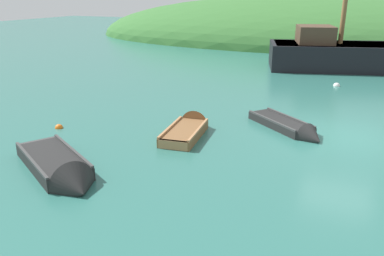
{
  "coord_description": "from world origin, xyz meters",
  "views": [
    {
      "loc": [
        -0.0,
        -13.79,
        4.68
      ],
      "look_at": [
        -4.96,
        -1.9,
        0.23
      ],
      "focal_mm": 36.4,
      "sensor_mm": 36.0,
      "label": 1
    }
  ],
  "objects_px": {
    "rowboat_far": "(290,129)",
    "buoy_orange": "(59,128)",
    "sailing_ship": "(365,60)",
    "rowboat_center": "(61,171)",
    "rowboat_near_dock": "(189,130)",
    "buoy_white": "(337,86)"
  },
  "relations": [
    {
      "from": "rowboat_far",
      "to": "buoy_orange",
      "type": "bearing_deg",
      "value": -119.08
    },
    {
      "from": "rowboat_far",
      "to": "buoy_orange",
      "type": "relative_size",
      "value": 10.96
    },
    {
      "from": "sailing_ship",
      "to": "rowboat_center",
      "type": "relative_size",
      "value": 3.92
    },
    {
      "from": "rowboat_far",
      "to": "rowboat_center",
      "type": "height_order",
      "value": "rowboat_center"
    },
    {
      "from": "rowboat_near_dock",
      "to": "buoy_orange",
      "type": "bearing_deg",
      "value": 100.69
    },
    {
      "from": "rowboat_far",
      "to": "buoy_white",
      "type": "bearing_deg",
      "value": 122.79
    },
    {
      "from": "rowboat_center",
      "to": "rowboat_far",
      "type": "bearing_deg",
      "value": 80.64
    },
    {
      "from": "rowboat_center",
      "to": "buoy_white",
      "type": "relative_size",
      "value": 11.08
    },
    {
      "from": "rowboat_near_dock",
      "to": "buoy_white",
      "type": "distance_m",
      "value": 10.82
    },
    {
      "from": "buoy_white",
      "to": "sailing_ship",
      "type": "bearing_deg",
      "value": 76.62
    },
    {
      "from": "sailing_ship",
      "to": "rowboat_center",
      "type": "xyz_separation_m",
      "value": [
        -7.67,
        -20.16,
        -0.48
      ]
    },
    {
      "from": "sailing_ship",
      "to": "buoy_orange",
      "type": "distance_m",
      "value": 19.98
    },
    {
      "from": "rowboat_near_dock",
      "to": "rowboat_far",
      "type": "distance_m",
      "value": 3.66
    },
    {
      "from": "rowboat_far",
      "to": "rowboat_center",
      "type": "relative_size",
      "value": 0.82
    },
    {
      "from": "buoy_orange",
      "to": "buoy_white",
      "type": "bearing_deg",
      "value": 51.28
    },
    {
      "from": "rowboat_far",
      "to": "buoy_orange",
      "type": "distance_m",
      "value": 8.45
    },
    {
      "from": "rowboat_near_dock",
      "to": "buoy_orange",
      "type": "distance_m",
      "value": 4.81
    },
    {
      "from": "sailing_ship",
      "to": "buoy_white",
      "type": "relative_size",
      "value": 43.37
    },
    {
      "from": "sailing_ship",
      "to": "rowboat_far",
      "type": "relative_size",
      "value": 4.75
    },
    {
      "from": "rowboat_center",
      "to": "buoy_white",
      "type": "height_order",
      "value": "rowboat_center"
    },
    {
      "from": "rowboat_near_dock",
      "to": "buoy_white",
      "type": "bearing_deg",
      "value": -30.32
    },
    {
      "from": "buoy_orange",
      "to": "rowboat_center",
      "type": "bearing_deg",
      "value": -48.66
    }
  ]
}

